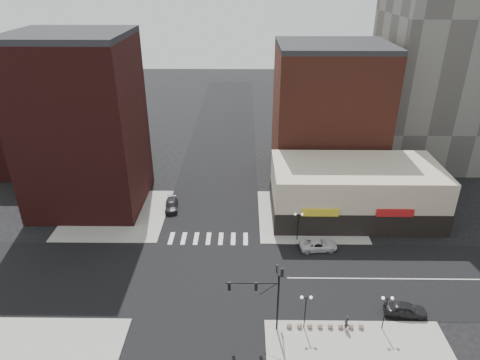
{
  "coord_description": "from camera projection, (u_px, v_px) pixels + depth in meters",
  "views": [
    {
      "loc": [
        4.86,
        -40.76,
        33.14
      ],
      "look_at": [
        4.28,
        4.17,
        11.0
      ],
      "focal_mm": 32.0,
      "sensor_mm": 36.0,
      "label": 1
    }
  ],
  "objects": [
    {
      "name": "street_lamp_se_b",
      "position": [
        386.0,
        305.0,
        42.41
      ],
      "size": [
        1.22,
        0.32,
        4.16
      ],
      "color": "black",
      "rests_on": "sidewalk_se"
    },
    {
      "name": "building_nw",
      "position": [
        82.0,
        127.0,
        62.55
      ],
      "size": [
        16.0,
        15.0,
        25.0
      ],
      "primitive_type": "cube",
      "color": "#391312",
      "rests_on": "ground"
    },
    {
      "name": "dark_sedan_east",
      "position": [
        406.0,
        309.0,
        45.35
      ],
      "size": [
        4.59,
        2.26,
        1.51
      ],
      "primitive_type": "imported",
      "rotation": [
        0.0,
        0.0,
        1.46
      ],
      "color": "black",
      "rests_on": "ground"
    },
    {
      "name": "building_ne_midrise",
      "position": [
        328.0,
        115.0,
        72.64
      ],
      "size": [
        18.0,
        15.0,
        22.0
      ],
      "primitive_type": "cube",
      "color": "maroon",
      "rests_on": "ground"
    },
    {
      "name": "street_lamp_se_a",
      "position": [
        306.0,
        304.0,
        42.51
      ],
      "size": [
        1.22,
        0.32,
        4.16
      ],
      "color": "black",
      "rests_on": "sidewalk_se"
    },
    {
      "name": "sidewalk_ne",
      "position": [
        309.0,
        215.0,
        64.07
      ],
      "size": [
        15.0,
        15.0,
        0.12
      ],
      "primitive_type": "cube",
      "color": "gray",
      "rests_on": "ground"
    },
    {
      "name": "building_nw_low",
      "position": [
        47.0,
        132.0,
        79.47
      ],
      "size": [
        20.0,
        18.0,
        12.0
      ],
      "primitive_type": "cube",
      "color": "#391312",
      "rests_on": "ground"
    },
    {
      "name": "building_ne_row",
      "position": [
        354.0,
        195.0,
        63.01
      ],
      "size": [
        24.2,
        12.2,
        8.0
      ],
      "color": "#C0B098",
      "rests_on": "ground"
    },
    {
      "name": "road_ns",
      "position": [
        204.0,
        277.0,
        51.26
      ],
      "size": [
        14.0,
        200.0,
        0.02
      ],
      "primitive_type": "cube",
      "color": "black",
      "rests_on": "ground"
    },
    {
      "name": "sidewalk_nw",
      "position": [
        116.0,
        214.0,
        64.41
      ],
      "size": [
        15.0,
        15.0,
        0.12
      ],
      "primitive_type": "cube",
      "color": "gray",
      "rests_on": "ground"
    },
    {
      "name": "dark_sedan_north",
      "position": [
        171.0,
        205.0,
        65.6
      ],
      "size": [
        2.42,
        4.81,
        1.34
      ],
      "primitive_type": "imported",
      "rotation": [
        0.0,
        0.0,
        0.12
      ],
      "color": "black",
      "rests_on": "ground"
    },
    {
      "name": "road_ew",
      "position": [
        204.0,
        277.0,
        51.26
      ],
      "size": [
        200.0,
        14.0,
        0.02
      ],
      "primitive_type": "cube",
      "color": "black",
      "rests_on": "ground"
    },
    {
      "name": "pedestrian",
      "position": [
        346.0,
        323.0,
        43.37
      ],
      "size": [
        0.72,
        0.71,
        1.68
      ],
      "primitive_type": "imported",
      "rotation": [
        0.0,
        0.0,
        3.89
      ],
      "color": "#27262B",
      "rests_on": "sidewalk_se"
    },
    {
      "name": "white_suv",
      "position": [
        319.0,
        245.0,
        56.1
      ],
      "size": [
        5.1,
        2.74,
        1.36
      ],
      "primitive_type": "imported",
      "rotation": [
        0.0,
        0.0,
        1.67
      ],
      "color": "silver",
      "rests_on": "ground"
    },
    {
      "name": "ground",
      "position": [
        204.0,
        277.0,
        51.26
      ],
      "size": [
        240.0,
        240.0,
        0.0
      ],
      "primitive_type": "plane",
      "color": "black",
      "rests_on": "ground"
    },
    {
      "name": "street_lamp_ne",
      "position": [
        298.0,
        220.0,
        56.84
      ],
      "size": [
        1.22,
        0.32,
        4.16
      ],
      "color": "black",
      "rests_on": "sidewalk_ne"
    },
    {
      "name": "traffic_signal",
      "position": [
        268.0,
        289.0,
        41.96
      ],
      "size": [
        5.59,
        3.09,
        7.77
      ],
      "color": "black",
      "rests_on": "ground"
    },
    {
      "name": "bollard_row",
      "position": [
        325.0,
        326.0,
        43.76
      ],
      "size": [
        7.9,
        0.55,
        0.55
      ],
      "color": "gray",
      "rests_on": "sidewalk_se"
    }
  ]
}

